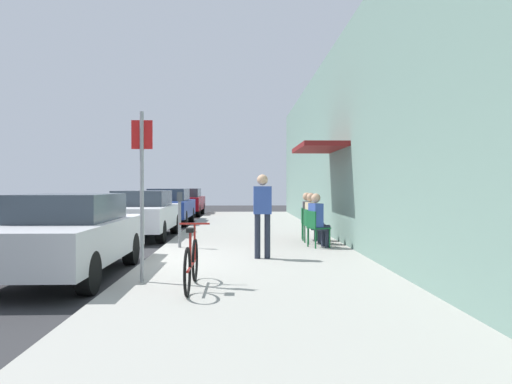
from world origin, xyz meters
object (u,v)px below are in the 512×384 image
at_px(parking_meter, 180,215).
at_px(seated_patron_2, 309,214).
at_px(parked_car_3, 186,201).
at_px(cafe_chair_2, 307,222).
at_px(cafe_chair_0, 316,226).
at_px(pedestrian_standing, 262,209).
at_px(cafe_chair_1, 311,224).
at_px(parked_car_2, 169,206).
at_px(bicycle_0, 191,263).
at_px(parked_car_1, 142,213).
at_px(parked_car_0, 67,234).
at_px(street_sign, 142,182).
at_px(seated_patron_0, 318,218).
at_px(seated_patron_1, 313,216).

relative_size(parking_meter, seated_patron_2, 1.02).
distance_m(parked_car_3, cafe_chair_2, 14.14).
relative_size(parking_meter, cafe_chair_0, 1.52).
relative_size(cafe_chair_0, pedestrian_standing, 0.51).
bearing_deg(cafe_chair_1, parked_car_2, 121.05).
height_order(bicycle_0, seated_patron_2, seated_patron_2).
distance_m(cafe_chair_1, cafe_chair_2, 0.77).
bearing_deg(seated_patron_2, parking_meter, -155.77).
relative_size(parked_car_1, cafe_chair_1, 5.06).
bearing_deg(bicycle_0, cafe_chair_1, 65.18).
bearing_deg(pedestrian_standing, parking_meter, 136.47).
bearing_deg(parked_car_2, cafe_chair_0, -61.30).
bearing_deg(parking_meter, parked_car_0, -116.68).
xyz_separation_m(street_sign, bicycle_0, (0.81, -0.53, -1.16)).
bearing_deg(parked_car_2, seated_patron_0, -60.96).
distance_m(parked_car_2, parked_car_3, 6.12).
bearing_deg(parked_car_3, pedestrian_standing, -78.27).
distance_m(street_sign, seated_patron_0, 5.33).
bearing_deg(seated_patron_2, street_sign, -120.85).
xyz_separation_m(parking_meter, cafe_chair_2, (3.24, 1.49, -0.26)).
height_order(bicycle_0, cafe_chair_1, bicycle_0).
distance_m(parked_car_3, parking_meter, 14.88).
height_order(seated_patron_0, cafe_chair_1, seated_patron_0).
bearing_deg(parked_car_3, cafe_chair_2, -70.21).
bearing_deg(parking_meter, parked_car_3, 95.98).
distance_m(parking_meter, cafe_chair_0, 3.25).
distance_m(seated_patron_2, pedestrian_standing, 3.58).
relative_size(seated_patron_0, cafe_chair_1, 1.48).
bearing_deg(cafe_chair_2, seated_patron_1, -85.50).
distance_m(cafe_chair_0, cafe_chair_1, 0.80).
bearing_deg(parked_car_0, seated_patron_1, 38.16).
bearing_deg(seated_patron_0, pedestrian_standing, -128.95).
bearing_deg(seated_patron_1, parked_car_1, 152.14).
bearing_deg(seated_patron_1, parked_car_2, 121.39).
xyz_separation_m(parked_car_3, seated_patron_1, (4.85, -14.07, 0.06)).
bearing_deg(seated_patron_2, cafe_chair_1, -94.46).
relative_size(parked_car_2, parked_car_3, 1.00).
xyz_separation_m(bicycle_0, cafe_chair_2, (2.48, 6.14, 0.14)).
height_order(parked_car_3, cafe_chair_0, parked_car_3).
bearing_deg(cafe_chair_1, parked_car_0, -141.54).
height_order(parked_car_0, bicycle_0, parked_car_0).
distance_m(cafe_chair_2, pedestrian_standing, 3.59).
height_order(parked_car_0, street_sign, street_sign).
height_order(cafe_chair_2, seated_patron_2, seated_patron_2).
relative_size(parked_car_3, seated_patron_2, 3.41).
relative_size(parked_car_0, cafe_chair_1, 5.06).
relative_size(parked_car_0, seated_patron_0, 3.41).
relative_size(cafe_chair_0, seated_patron_0, 0.67).
distance_m(parked_car_3, pedestrian_standing, 16.95).
height_order(seated_patron_0, seated_patron_1, same).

